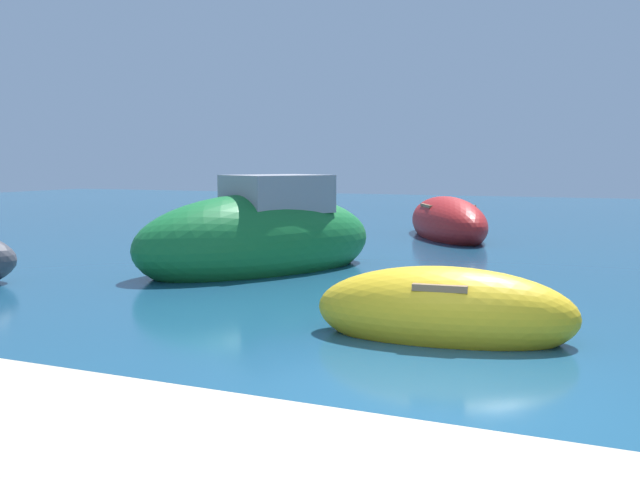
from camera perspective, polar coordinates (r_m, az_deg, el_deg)
ground at (r=6.82m, az=8.73°, el=-12.19°), size 80.00×80.00×0.00m
moored_boat_0 at (r=20.68m, az=10.31°, el=1.40°), size 3.99×5.43×1.53m
moored_boat_2 at (r=21.64m, az=-6.35°, el=1.60°), size 3.10×5.47×1.44m
moored_boat_4 at (r=14.15m, az=-4.84°, el=0.10°), size 4.60×5.73×2.36m
moored_boat_6 at (r=8.83m, az=10.04°, el=-5.79°), size 3.33×1.61×1.14m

